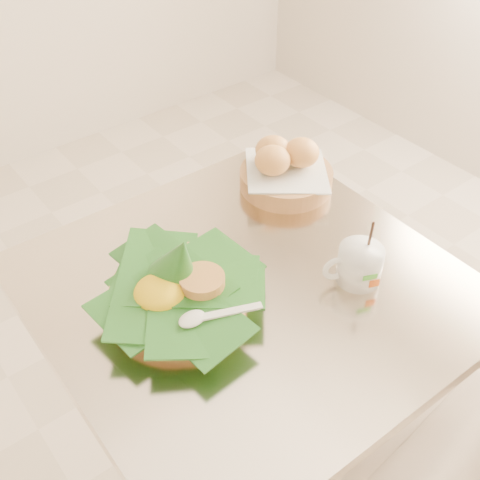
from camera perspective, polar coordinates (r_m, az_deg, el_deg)
cafe_table at (r=1.23m, az=0.72°, el=-11.50°), size 0.71×0.71×0.75m
rice_basket at (r=1.01m, az=-5.92°, el=-4.43°), size 0.29×0.29×0.15m
bread_basket at (r=1.28m, az=4.26°, el=6.72°), size 0.23×0.23×0.10m
coffee_mug at (r=1.07m, az=11.19°, el=-2.23°), size 0.11×0.09×0.14m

